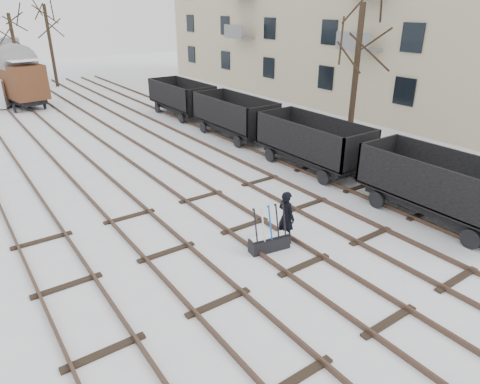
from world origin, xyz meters
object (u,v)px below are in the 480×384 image
object	(u,v)px
freight_wagon_a	(439,196)
box_van_wagon	(21,79)
ground_frame	(269,242)
worker	(286,217)

from	to	relation	value
freight_wagon_a	box_van_wagon	size ratio (longest dim) A/B	1.14
ground_frame	worker	bearing A→B (deg)	17.25
freight_wagon_a	box_van_wagon	world-z (taller)	box_van_wagon
box_van_wagon	freight_wagon_a	bearing A→B (deg)	-82.91
box_van_wagon	worker	bearing A→B (deg)	-93.19
ground_frame	worker	world-z (taller)	worker
freight_wagon_a	box_van_wagon	bearing A→B (deg)	106.38
freight_wagon_a	worker	bearing A→B (deg)	161.33
box_van_wagon	ground_frame	bearing A→B (deg)	-94.81
ground_frame	freight_wagon_a	size ratio (longest dim) A/B	0.26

